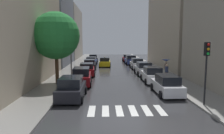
{
  "coord_description": "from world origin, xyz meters",
  "views": [
    {
      "loc": [
        -1.42,
        -11.59,
        4.53
      ],
      "look_at": [
        -0.3,
        18.5,
        0.81
      ],
      "focal_mm": 33.86,
      "sensor_mm": 36.0,
      "label": 1
    }
  ],
  "objects": [
    {
      "name": "sidewalk_left",
      "position": [
        -6.5,
        24.0,
        0.07
      ],
      "size": [
        3.0,
        72.0,
        0.15
      ],
      "primitive_type": "cube",
      "color": "gray",
      "rests_on": "ground"
    },
    {
      "name": "building_left_mid",
      "position": [
        -11.0,
        28.52,
        8.47
      ],
      "size": [
        6.0,
        13.51,
        16.94
      ],
      "primitive_type": "cube",
      "color": "slate",
      "rests_on": "ground"
    },
    {
      "name": "lamp_post_left",
      "position": [
        -5.55,
        14.82,
        3.88
      ],
      "size": [
        0.6,
        0.28,
        6.41
      ],
      "color": "#595B60",
      "rests_on": "sidewalk_left"
    },
    {
      "name": "ground_plane",
      "position": [
        0.0,
        24.0,
        -0.02
      ],
      "size": [
        28.0,
        72.0,
        0.04
      ],
      "primitive_type": "cube",
      "color": "#313133"
    },
    {
      "name": "parked_car_right_third",
      "position": [
        3.9,
        16.53,
        0.8
      ],
      "size": [
        2.13,
        4.4,
        1.72
      ],
      "rotation": [
        0.0,
        0.0,
        1.58
      ],
      "color": "#B2B7BF",
      "rests_on": "ground"
    },
    {
      "name": "parked_car_right_sixth",
      "position": [
        3.73,
        35.34,
        0.73
      ],
      "size": [
        2.15,
        4.05,
        1.56
      ],
      "rotation": [
        0.0,
        0.0,
        1.55
      ],
      "color": "maroon",
      "rests_on": "ground"
    },
    {
      "name": "building_left_far",
      "position": [
        -11.0,
        44.79,
        6.5
      ],
      "size": [
        6.0,
        17.2,
        13.0
      ],
      "primitive_type": "cube",
      "color": "#9E9384",
      "rests_on": "ground"
    },
    {
      "name": "pedestrian_near_tree",
      "position": [
        5.7,
        11.97,
        1.07
      ],
      "size": [
        0.36,
        0.36,
        1.76
      ],
      "rotation": [
        0.0,
        0.0,
        1.44
      ],
      "color": "brown",
      "rests_on": "sidewalk_right"
    },
    {
      "name": "parked_car_right_second",
      "position": [
        3.88,
        11.29,
        0.8
      ],
      "size": [
        2.11,
        4.35,
        1.72
      ],
      "rotation": [
        0.0,
        0.0,
        1.56
      ],
      "color": "silver",
      "rests_on": "ground"
    },
    {
      "name": "parked_car_left_fifth",
      "position": [
        -3.88,
        28.61,
        0.72
      ],
      "size": [
        2.21,
        4.38,
        1.53
      ],
      "rotation": [
        0.0,
        0.0,
        1.52
      ],
      "color": "navy",
      "rests_on": "ground"
    },
    {
      "name": "parked_car_right_nearest",
      "position": [
        3.92,
        5.93,
        0.78
      ],
      "size": [
        2.02,
        4.48,
        1.67
      ],
      "rotation": [
        0.0,
        0.0,
        1.58
      ],
      "color": "silver",
      "rests_on": "ground"
    },
    {
      "name": "parked_car_right_fourth",
      "position": [
        3.97,
        22.91,
        0.8
      ],
      "size": [
        2.03,
        4.61,
        1.71
      ],
      "rotation": [
        0.0,
        0.0,
        1.57
      ],
      "color": "silver",
      "rests_on": "ground"
    },
    {
      "name": "parked_car_left_sixth",
      "position": [
        -3.87,
        35.14,
        0.74
      ],
      "size": [
        2.16,
        4.42,
        1.58
      ],
      "rotation": [
        0.0,
        0.0,
        1.6
      ],
      "color": "#474C51",
      "rests_on": "ground"
    },
    {
      "name": "crosswalk_stripes",
      "position": [
        0.0,
        1.74,
        0.01
      ],
      "size": [
        4.95,
        2.2,
        0.01
      ],
      "color": "silver",
      "rests_on": "ground"
    },
    {
      "name": "parked_car_left_fourth",
      "position": [
        -3.82,
        22.94,
        0.73
      ],
      "size": [
        2.22,
        4.61,
        1.55
      ],
      "rotation": [
        0.0,
        0.0,
        1.61
      ],
      "color": "black",
      "rests_on": "ground"
    },
    {
      "name": "traffic_light_right_corner",
      "position": [
        5.45,
        2.26,
        3.29
      ],
      "size": [
        0.3,
        0.42,
        4.3
      ],
      "color": "black",
      "rests_on": "sidewalk_right"
    },
    {
      "name": "parked_car_left_second",
      "position": [
        -3.78,
        10.15,
        0.84
      ],
      "size": [
        2.21,
        4.62,
        1.82
      ],
      "rotation": [
        0.0,
        0.0,
        1.62
      ],
      "color": "maroon",
      "rests_on": "ground"
    },
    {
      "name": "parked_car_right_fifth",
      "position": [
        3.73,
        29.31,
        0.82
      ],
      "size": [
        2.23,
        4.31,
        1.77
      ],
      "rotation": [
        0.0,
        0.0,
        1.6
      ],
      "color": "navy",
      "rests_on": "ground"
    },
    {
      "name": "building_left_near",
      "position": [
        -11.0,
        10.52,
        5.34
      ],
      "size": [
        6.0,
        20.22,
        10.67
      ],
      "primitive_type": "cube",
      "color": "#B2A38C",
      "rests_on": "ground"
    },
    {
      "name": "sidewalk_right",
      "position": [
        6.5,
        24.0,
        0.07
      ],
      "size": [
        3.0,
        72.0,
        0.15
      ],
      "primitive_type": "cube",
      "color": "gray",
      "rests_on": "ground"
    },
    {
      "name": "street_tree_left",
      "position": [
        -6.38,
        10.54,
        5.07
      ],
      "size": [
        4.89,
        4.89,
        7.38
      ],
      "color": "#513823",
      "rests_on": "sidewalk_left"
    },
    {
      "name": "pedestrian_foreground",
      "position": [
        6.33,
        14.43,
        1.66
      ],
      "size": [
        1.03,
        1.03,
        2.07
      ],
      "rotation": [
        0.0,
        0.0,
        2.34
      ],
      "color": "gray",
      "rests_on": "sidewalk_right"
    },
    {
      "name": "parked_car_left_third",
      "position": [
        -3.71,
        16.24,
        0.77
      ],
      "size": [
        2.28,
        4.38,
        1.64
      ],
      "rotation": [
        0.0,
        0.0,
        1.62
      ],
      "color": "maroon",
      "rests_on": "ground"
    },
    {
      "name": "taxi_midroad",
      "position": [
        -1.31,
        26.16,
        0.76
      ],
      "size": [
        2.13,
        4.57,
        1.81
      ],
      "rotation": [
        0.0,
        0.0,
        1.55
      ],
      "color": "yellow",
      "rests_on": "ground"
    },
    {
      "name": "parked_car_left_nearest",
      "position": [
        -4.0,
        4.79,
        0.82
      ],
      "size": [
        2.12,
        4.45,
        1.75
      ],
      "rotation": [
        0.0,
        0.0,
        1.56
      ],
      "color": "black",
      "rests_on": "ground"
    },
    {
      "name": "building_right_mid",
      "position": [
        11.0,
        24.32,
        11.3
      ],
      "size": [
        6.0,
        18.96,
        22.6
      ],
      "primitive_type": "cube",
      "color": "#B2A38C",
      "rests_on": "ground"
    }
  ]
}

